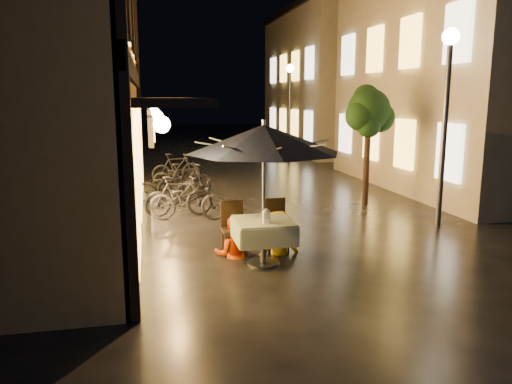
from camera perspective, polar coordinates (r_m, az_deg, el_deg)
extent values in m
plane|color=black|center=(8.72, 10.11, -8.27)|extent=(90.00, 90.00, 0.00)
cube|color=gold|center=(11.90, -25.28, 13.06)|extent=(4.50, 11.00, 7.00)
cube|color=black|center=(11.62, -13.91, 12.85)|extent=(0.12, 11.00, 0.35)
cube|color=black|center=(11.61, -10.93, 10.25)|extent=(1.20, 10.50, 0.12)
cube|color=#FAC24A|center=(10.75, -14.22, 20.00)|extent=(0.10, 0.90, 1.50)
cube|color=#FAC24A|center=(13.22, -13.87, 18.23)|extent=(0.10, 0.90, 1.50)
cube|color=#FAC24A|center=(15.70, -13.63, 17.02)|extent=(0.10, 0.90, 1.50)
cube|color=#FAC24A|center=(8.23, -13.73, 0.53)|extent=(0.10, 2.20, 2.40)
cube|color=#FAC24A|center=(11.69, -13.34, 3.52)|extent=(0.10, 2.20, 2.40)
cube|color=#FAC24A|center=(15.17, -13.13, 5.15)|extent=(0.10, 2.20, 2.40)
cube|color=#B9AE91|center=(17.70, 25.48, 11.17)|extent=(7.00, 9.00, 6.50)
cube|color=#FAC24A|center=(13.02, 21.22, 4.24)|extent=(0.10, 1.00, 1.40)
cube|color=#FAC24A|center=(13.03, 22.09, 16.55)|extent=(0.10, 1.00, 1.40)
cube|color=#FAC24A|center=(14.89, 16.59, 5.27)|extent=(0.10, 1.00, 1.40)
cube|color=#FAC24A|center=(14.91, 17.19, 16.03)|extent=(0.10, 1.00, 1.40)
cube|color=#FAC24A|center=(16.85, 13.00, 6.03)|extent=(0.10, 1.00, 1.40)
cube|color=#FAC24A|center=(16.86, 13.42, 15.55)|extent=(0.10, 1.00, 1.40)
cube|color=#FAC24A|center=(18.86, 10.16, 6.62)|extent=(0.10, 1.00, 1.40)
cube|color=#FAC24A|center=(18.87, 10.45, 15.13)|extent=(0.10, 1.00, 1.40)
cube|color=#B9AE91|center=(27.75, 10.70, 12.03)|extent=(7.00, 10.00, 7.00)
cube|color=black|center=(28.08, 10.98, 19.49)|extent=(7.30, 10.30, 0.30)
cube|color=#FAC24A|center=(22.98, 5.98, 7.46)|extent=(0.10, 1.00, 1.40)
cube|color=#FAC24A|center=(22.99, 6.12, 14.44)|extent=(0.10, 1.00, 1.40)
cube|color=#FAC24A|center=(25.08, 4.41, 7.76)|extent=(0.10, 1.00, 1.40)
cube|color=#FAC24A|center=(25.09, 4.50, 14.16)|extent=(0.10, 1.00, 1.40)
cube|color=#FAC24A|center=(27.19, 3.07, 8.01)|extent=(0.10, 1.00, 1.40)
cube|color=#FAC24A|center=(27.20, 3.14, 13.92)|extent=(0.10, 1.00, 1.40)
cube|color=#FAC24A|center=(29.32, 1.93, 8.23)|extent=(0.10, 1.00, 1.40)
cube|color=#FAC24A|center=(29.32, 1.97, 13.70)|extent=(0.10, 1.00, 1.40)
cylinder|color=black|center=(13.44, 12.52, 3.19)|extent=(0.16, 0.16, 2.20)
sphere|color=black|center=(13.34, 12.76, 9.16)|extent=(1.10, 1.10, 1.10)
sphere|color=black|center=(13.58, 13.90, 8.29)|extent=(0.80, 0.80, 0.80)
sphere|color=black|center=(13.08, 11.81, 8.51)|extent=(0.76, 0.76, 0.76)
sphere|color=black|center=(13.63, 12.47, 10.46)|extent=(0.70, 0.70, 0.70)
sphere|color=black|center=(13.08, 12.75, 7.38)|extent=(0.60, 0.60, 0.60)
cylinder|color=#59595E|center=(11.46, 20.68, 5.99)|extent=(0.12, 0.12, 4.00)
sphere|color=#FFE7C0|center=(11.49, 21.39, 16.22)|extent=(0.36, 0.36, 0.36)
cylinder|color=#59595E|center=(22.49, 3.84, 8.70)|extent=(0.12, 0.12, 4.00)
sphere|color=#FFE7C0|center=(22.51, 3.90, 13.92)|extent=(0.36, 0.36, 0.36)
cylinder|color=#59595E|center=(8.55, 0.85, -5.95)|extent=(0.10, 0.10, 0.72)
cylinder|color=#59595E|center=(8.65, 0.85, -8.10)|extent=(0.56, 0.56, 0.04)
cube|color=#2C5134|center=(8.45, 0.86, -3.41)|extent=(0.95, 0.95, 0.06)
cube|color=#2C5134|center=(8.60, 3.95, -4.31)|extent=(0.04, 0.95, 0.33)
cube|color=#2C5134|center=(8.40, -2.31, -4.67)|extent=(0.04, 0.95, 0.33)
cube|color=#2C5134|center=(8.94, 0.17, -3.71)|extent=(0.95, 0.04, 0.33)
cube|color=#2C5134|center=(8.04, 1.63, -5.37)|extent=(0.95, 0.04, 0.33)
cylinder|color=#59595E|center=(8.36, 0.87, -0.76)|extent=(0.05, 0.05, 2.30)
cone|color=black|center=(8.21, 0.89, 6.09)|extent=(2.58, 2.58, 0.46)
cylinder|color=#59595E|center=(8.20, 0.89, 7.84)|extent=(0.06, 0.06, 0.12)
cube|color=black|center=(9.06, -2.55, -4.39)|extent=(0.42, 0.42, 0.05)
cube|color=black|center=(9.18, -2.76, -2.58)|extent=(0.42, 0.04, 0.55)
cylinder|color=black|center=(8.93, -3.48, -6.21)|extent=(0.04, 0.04, 0.43)
cylinder|color=black|center=(8.99, -1.20, -6.07)|extent=(0.04, 0.04, 0.43)
cylinder|color=black|center=(9.27, -3.82, -5.57)|extent=(0.04, 0.04, 0.43)
cylinder|color=black|center=(9.33, -1.63, -5.44)|extent=(0.04, 0.04, 0.43)
cube|color=black|center=(9.22, 2.37, -4.12)|extent=(0.42, 0.42, 0.05)
cube|color=black|center=(9.34, 2.09, -2.34)|extent=(0.42, 0.04, 0.55)
cylinder|color=black|center=(9.08, 1.54, -5.90)|extent=(0.04, 0.04, 0.43)
cylinder|color=black|center=(9.17, 3.74, -5.75)|extent=(0.04, 0.04, 0.43)
cylinder|color=black|center=(9.41, 1.02, -5.29)|extent=(0.04, 0.04, 0.43)
cylinder|color=black|center=(9.50, 3.14, -5.15)|extent=(0.04, 0.04, 0.43)
cube|color=white|center=(8.23, 1.18, -2.94)|extent=(0.11, 0.11, 0.18)
cube|color=#FFD88C|center=(8.23, 1.18, -3.01)|extent=(0.07, 0.07, 0.12)
cone|color=white|center=(8.20, 1.18, -2.09)|extent=(0.16, 0.16, 0.07)
imported|color=#D23900|center=(8.94, -2.71, -2.99)|extent=(0.75, 0.62, 1.39)
imported|color=#FEBC03|center=(9.07, 2.59, -2.37)|extent=(1.02, 0.63, 1.52)
imported|color=black|center=(11.67, -7.75, -0.88)|extent=(1.92, 0.99, 0.96)
imported|color=black|center=(12.05, -8.87, -0.49)|extent=(1.64, 0.50, 0.98)
imported|color=black|center=(13.84, -10.19, 0.69)|extent=(1.65, 0.58, 0.87)
imported|color=black|center=(14.08, -8.13, 1.26)|extent=(1.77, 1.11, 1.03)
imported|color=black|center=(15.55, -8.82, 1.80)|extent=(1.70, 0.91, 0.85)
imported|color=black|center=(16.76, -9.11, 2.71)|extent=(1.73, 0.88, 1.00)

